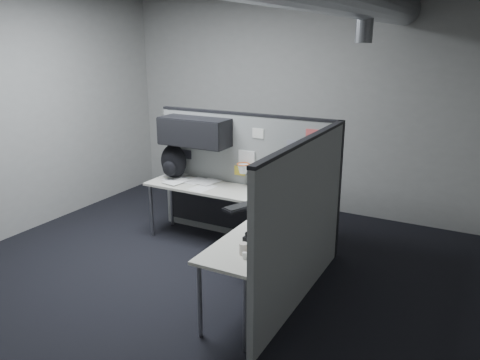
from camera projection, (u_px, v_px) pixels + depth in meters
The scene contains 12 objects.
room at pixel (243, 85), 4.14m from camera, with size 5.62×5.62×3.22m.
partition_back at pixel (231, 163), 5.86m from camera, with size 2.44×0.42×1.63m.
partition_right at pixel (303, 222), 4.44m from camera, with size 0.07×2.23×1.63m.
desk at pixel (239, 210), 5.34m from camera, with size 2.31×2.11×0.73m.
monitor at pixel (298, 181), 5.14m from camera, with size 0.62×0.62×0.50m.
keyboard at pixel (243, 206), 5.05m from camera, with size 0.34×0.50×0.04m.
mouse at pixel (268, 216), 4.79m from camera, with size 0.31×0.32×0.05m.
phone at pixel (260, 237), 4.21m from camera, with size 0.24×0.26×0.12m.
bottles at pixel (251, 255), 3.89m from camera, with size 0.12×0.16×0.08m.
cup at pixel (243, 249), 3.96m from camera, with size 0.07×0.07×0.10m, color beige.
papers at pixel (189, 181), 6.01m from camera, with size 0.88×0.64×0.02m.
backpack at pixel (173, 162), 6.10m from camera, with size 0.39×0.36×0.45m.
Camera 1 is at (2.52, -3.72, 2.48)m, focal length 35.00 mm.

